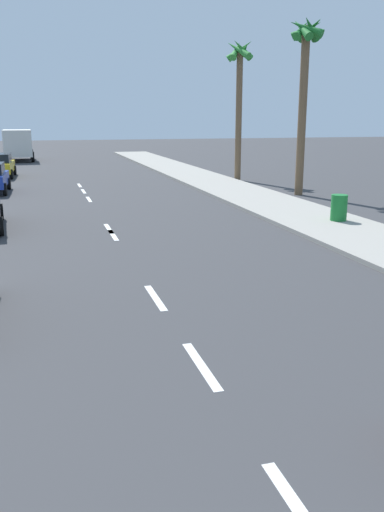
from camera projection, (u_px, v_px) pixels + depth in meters
The scene contains 13 objects.
ground_plane at pixel (108, 227), 19.79m from camera, with size 160.00×160.00×0.00m, color #38383A.
sidewalk_strip at pixel (282, 207), 23.70m from camera, with size 3.60×80.00×0.14m, color #9E998E.
lane_stripe_2 at pixel (201, 365), 8.76m from camera, with size 0.16×1.80×0.01m, color white.
lane_stripe_3 at pixel (155, 297), 12.06m from camera, with size 0.16×1.80×0.01m, color white.
lane_stripe_4 at pixel (113, 235), 18.46m from camera, with size 0.16×1.80×0.01m, color white.
lane_stripe_5 at pixel (109, 229), 19.52m from camera, with size 0.16×1.80×0.01m, color white.
lane_stripe_6 at pixel (89, 199), 26.52m from camera, with size 0.16×1.80×0.01m, color white.
lane_stripe_7 at pixel (83, 191), 29.38m from camera, with size 0.16×1.80×0.01m, color white.
lane_stripe_8 at pixel (79, 185), 31.94m from camera, with size 0.16×1.80×0.01m, color white.
delivery_truck at pixel (18, 144), 49.41m from camera, with size 2.79×6.29×2.80m.
palm_tree_far at pixel (305, 65), 26.50m from camera, with size 1.82×1.89×8.67m.
palm_tree_distant at pixel (239, 78), 33.02m from camera, with size 1.79×1.89×8.56m.
trash_bin_far at pixel (339, 208), 20.21m from camera, with size 0.60×0.60×0.96m, color #19722D.
Camera 1 is at (-2.34, 0.47, 3.88)m, focal length 38.18 mm.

